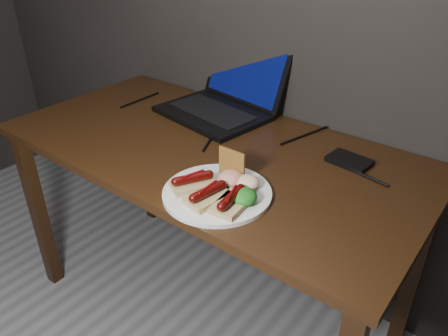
% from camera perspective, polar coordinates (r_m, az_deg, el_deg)
% --- Properties ---
extents(desk, '(1.40, 0.70, 0.75)m').
position_cam_1_polar(desk, '(1.46, -1.94, -0.06)').
color(desk, '#321E0C').
rests_on(desk, ground).
extents(laptop, '(0.43, 0.42, 0.25)m').
position_cam_1_polar(laptop, '(1.66, 0.03, 9.08)').
color(laptop, black).
rests_on(laptop, desk).
extents(hard_drive, '(0.13, 0.09, 0.02)m').
position_cam_1_polar(hard_drive, '(1.37, 16.04, 0.90)').
color(hard_drive, black).
rests_on(hard_drive, desk).
extents(desk_cables, '(1.02, 0.41, 0.01)m').
position_cam_1_polar(desk_cables, '(1.50, 2.14, 4.80)').
color(desk_cables, black).
rests_on(desk_cables, desk).
extents(plate, '(0.31, 0.31, 0.01)m').
position_cam_1_polar(plate, '(1.17, -0.90, -3.30)').
color(plate, silver).
rests_on(plate, desk).
extents(bread_sausage_left, '(0.12, 0.13, 0.04)m').
position_cam_1_polar(bread_sausage_left, '(1.18, -4.10, -1.80)').
color(bread_sausage_left, tan).
rests_on(bread_sausage_left, plate).
extents(bread_sausage_center, '(0.09, 0.13, 0.04)m').
position_cam_1_polar(bread_sausage_center, '(1.12, -2.12, -3.54)').
color(bread_sausage_center, tan).
rests_on(bread_sausage_center, plate).
extents(bread_sausage_right, '(0.08, 0.12, 0.04)m').
position_cam_1_polar(bread_sausage_right, '(1.10, 0.97, -4.35)').
color(bread_sausage_right, tan).
rests_on(bread_sausage_right, plate).
extents(crispbread, '(0.09, 0.01, 0.08)m').
position_cam_1_polar(crispbread, '(1.20, 1.02, 0.56)').
color(crispbread, '#A26B2C').
rests_on(crispbread, plate).
extents(salad_greens, '(0.07, 0.07, 0.04)m').
position_cam_1_polar(salad_greens, '(1.11, 2.57, -3.74)').
color(salad_greens, '#115511').
rests_on(salad_greens, plate).
extents(salsa_mound, '(0.07, 0.07, 0.04)m').
position_cam_1_polar(salsa_mound, '(1.18, 0.93, -1.33)').
color(salsa_mound, '#A61013').
rests_on(salsa_mound, plate).
extents(coleslaw_mound, '(0.06, 0.06, 0.04)m').
position_cam_1_polar(coleslaw_mound, '(1.17, 3.06, -1.88)').
color(coleslaw_mound, '#EDE9CD').
rests_on(coleslaw_mound, plate).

